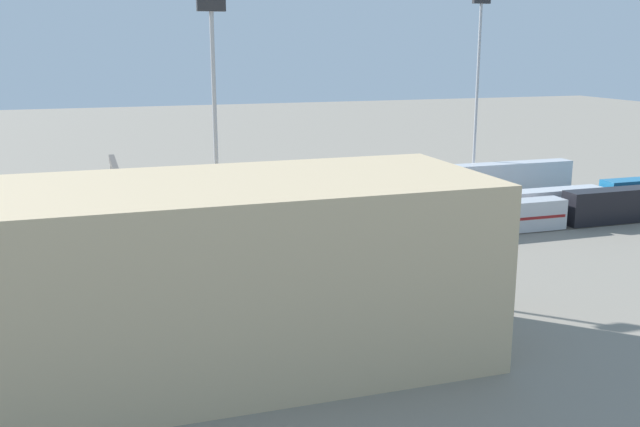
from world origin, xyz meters
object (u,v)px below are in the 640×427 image
at_px(train_on_track_3, 245,227).
at_px(maintenance_shed, 75,290).
at_px(train_on_track_1, 181,208).
at_px(light_mast_0, 478,71).
at_px(train_on_track_0, 277,194).
at_px(light_mast_1, 214,101).
at_px(train_on_track_4, 374,227).
at_px(signal_gantry, 117,181).

xyz_separation_m(train_on_track_3, maintenance_shed, (18.53, 32.02, 4.77)).
relative_size(train_on_track_1, light_mast_0, 1.56).
bearing_deg(maintenance_shed, train_on_track_1, -106.55).
height_order(train_on_track_1, train_on_track_3, train_on_track_1).
xyz_separation_m(train_on_track_0, maintenance_shed, (26.53, 47.02, 4.20)).
distance_m(train_on_track_0, light_mast_0, 37.11).
bearing_deg(train_on_track_3, maintenance_shed, 59.94).
distance_m(train_on_track_1, light_mast_1, 23.44).
xyz_separation_m(train_on_track_4, light_mast_0, (-26.82, -23.77, 16.86)).
relative_size(train_on_track_0, train_on_track_4, 1.06).
distance_m(train_on_track_1, train_on_track_0, 14.91).
bearing_deg(signal_gantry, light_mast_0, -165.95).
distance_m(train_on_track_1, train_on_track_3, 11.70).
height_order(train_on_track_1, train_on_track_0, same).
bearing_deg(maintenance_shed, train_on_track_0, -119.43).
xyz_separation_m(train_on_track_1, train_on_track_3, (-6.05, 10.00, -0.53)).
bearing_deg(signal_gantry, train_on_track_0, -155.47).
relative_size(train_on_track_1, maintenance_shed, 0.81).
xyz_separation_m(train_on_track_0, signal_gantry, (21.91, 10.00, 4.80)).
bearing_deg(signal_gantry, train_on_track_4, 160.48).
height_order(train_on_track_0, light_mast_0, light_mast_0).
bearing_deg(signal_gantry, train_on_track_1, -147.56).
relative_size(light_mast_0, maintenance_shed, 0.52).
bearing_deg(train_on_track_1, light_mast_0, -169.47).
bearing_deg(train_on_track_0, signal_gantry, 24.53).
bearing_deg(light_mast_1, train_on_track_3, -119.12).
xyz_separation_m(train_on_track_3, light_mast_0, (-41.11, -18.77, 16.89)).
distance_m(train_on_track_1, light_mast_0, 50.68).
distance_m(light_mast_0, signal_gantry, 57.88).
height_order(signal_gantry, maintenance_shed, maintenance_shed).
relative_size(train_on_track_4, signal_gantry, 3.62).
height_order(light_mast_0, signal_gantry, light_mast_0).
bearing_deg(train_on_track_1, train_on_track_4, 143.60).
bearing_deg(train_on_track_4, signal_gantry, -19.52).
bearing_deg(train_on_track_4, maintenance_shed, 39.46).
relative_size(train_on_track_0, train_on_track_3, 0.69).
relative_size(train_on_track_3, maintenance_shed, 2.39).
height_order(train_on_track_3, signal_gantry, signal_gantry).
xyz_separation_m(train_on_track_1, maintenance_shed, (12.48, 42.02, 4.24)).
bearing_deg(maintenance_shed, light_mast_1, -120.37).
xyz_separation_m(train_on_track_3, signal_gantry, (13.91, -5.00, 5.37)).
xyz_separation_m(train_on_track_1, light_mast_1, (-1.52, 18.12, 14.79)).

